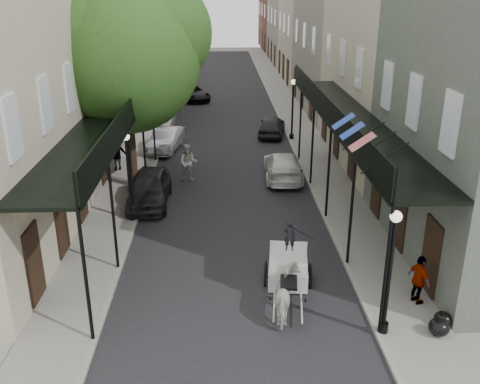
{
  "coord_description": "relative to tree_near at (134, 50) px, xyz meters",
  "views": [
    {
      "loc": [
        -0.41,
        -14.41,
        9.29
      ],
      "look_at": [
        0.35,
        5.15,
        1.6
      ],
      "focal_mm": 40.0,
      "sensor_mm": 36.0,
      "label": 1
    }
  ],
  "objects": [
    {
      "name": "ground",
      "position": [
        4.2,
        -10.18,
        -6.49
      ],
      "size": [
        140.0,
        140.0,
        0.0
      ],
      "primitive_type": "plane",
      "color": "gray",
      "rests_on": "ground"
    },
    {
      "name": "car_right_far",
      "position": [
        7.16,
        9.04,
        -5.84
      ],
      "size": [
        2.21,
        4.04,
        1.3
      ],
      "primitive_type": "imported",
      "rotation": [
        0.0,
        0.0,
        2.96
      ],
      "color": "black",
      "rests_on": "ground"
    },
    {
      "name": "car_left_near",
      "position": [
        0.6,
        -2.21,
        -5.75
      ],
      "size": [
        1.75,
        4.35,
        1.48
      ],
      "primitive_type": "imported",
      "rotation": [
        0.0,
        0.0,
        -0.0
      ],
      "color": "black",
      "rests_on": "ground"
    },
    {
      "name": "horse",
      "position": [
        5.73,
        -11.18,
        -5.75
      ],
      "size": [
        1.01,
        1.84,
        1.49
      ],
      "primitive_type": "imported",
      "rotation": [
        0.0,
        0.0,
        3.02
      ],
      "color": "beige",
      "rests_on": "ground"
    },
    {
      "name": "pedestrian_walking",
      "position": [
        2.2,
        0.71,
        -5.54
      ],
      "size": [
        0.97,
        0.78,
        1.9
      ],
      "primitive_type": "imported",
      "rotation": [
        0.0,
        0.0,
        -0.07
      ],
      "color": "beige",
      "rests_on": "ground"
    },
    {
      "name": "lamppost_right_near",
      "position": [
        8.3,
        -12.18,
        -4.44
      ],
      "size": [
        0.32,
        0.32,
        3.71
      ],
      "color": "black",
      "rests_on": "sidewalk_right"
    },
    {
      "name": "gallery_left",
      "position": [
        -0.59,
        -3.2,
        -2.44
      ],
      "size": [
        2.2,
        18.05,
        4.88
      ],
      "color": "black",
      "rests_on": "sidewalk_left"
    },
    {
      "name": "road",
      "position": [
        4.2,
        9.82,
        -6.48
      ],
      "size": [
        8.0,
        90.0,
        0.01
      ],
      "primitive_type": "cube",
      "color": "black",
      "rests_on": "ground"
    },
    {
      "name": "car_left_far",
      "position": [
        1.6,
        20.46,
        -5.88
      ],
      "size": [
        3.35,
        4.79,
        1.21
      ],
      "primitive_type": "imported",
      "rotation": [
        0.0,
        0.0,
        0.34
      ],
      "color": "black",
      "rests_on": "ground"
    },
    {
      "name": "sidewalk_right",
      "position": [
        9.2,
        9.82,
        -6.43
      ],
      "size": [
        2.2,
        90.0,
        0.12
      ],
      "primitive_type": "cube",
      "color": "gray",
      "rests_on": "ground"
    },
    {
      "name": "gallery_right",
      "position": [
        8.99,
        -3.2,
        -2.44
      ],
      "size": [
        2.2,
        18.05,
        4.88
      ],
      "color": "black",
      "rests_on": "sidewalk_right"
    },
    {
      "name": "pedestrian_sidewalk_right",
      "position": [
        9.75,
        -10.75,
        -5.58
      ],
      "size": [
        0.68,
        1.0,
        1.58
      ],
      "primitive_type": "imported",
      "rotation": [
        0.0,
        0.0,
        1.92
      ],
      "color": "gray",
      "rests_on": "sidewalk_right"
    },
    {
      "name": "trash_bags",
      "position": [
        9.91,
        -12.2,
        -6.14
      ],
      "size": [
        0.85,
        1.0,
        0.5
      ],
      "color": "black",
      "rests_on": "sidewalk_right"
    },
    {
      "name": "tree_near",
      "position": [
        0.0,
        0.0,
        0.0
      ],
      "size": [
        7.31,
        6.8,
        9.63
      ],
      "color": "#382619",
      "rests_on": "sidewalk_left"
    },
    {
      "name": "tree_far",
      "position": [
        -0.05,
        14.0,
        -0.65
      ],
      "size": [
        6.45,
        6.0,
        8.61
      ],
      "color": "#382619",
      "rests_on": "sidewalk_left"
    },
    {
      "name": "car_left_mid",
      "position": [
        0.6,
        6.0,
        -5.84
      ],
      "size": [
        2.05,
        4.14,
        1.3
      ],
      "primitive_type": "imported",
      "rotation": [
        0.0,
        0.0,
        -0.18
      ],
      "color": "#A2A2A7",
      "rests_on": "ground"
    },
    {
      "name": "lamppost_right_far",
      "position": [
        8.3,
        7.82,
        -4.44
      ],
      "size": [
        0.32,
        0.32,
        3.71
      ],
      "color": "black",
      "rests_on": "sidewalk_right"
    },
    {
      "name": "car_right_near",
      "position": [
        6.95,
        0.93,
        -5.83
      ],
      "size": [
        2.04,
        4.58,
        1.31
      ],
      "primitive_type": "imported",
      "rotation": [
        0.0,
        0.0,
        3.09
      ],
      "color": "silver",
      "rests_on": "ground"
    },
    {
      "name": "carriage",
      "position": [
        6.01,
        -8.88,
        -5.52
      ],
      "size": [
        1.69,
        2.33,
        2.48
      ],
      "rotation": [
        0.0,
        0.0,
        -0.12
      ],
      "color": "black",
      "rests_on": "ground"
    },
    {
      "name": "building_row_left",
      "position": [
        -4.4,
        19.82,
        -1.24
      ],
      "size": [
        5.0,
        80.0,
        10.5
      ],
      "primitive_type": "cube",
      "color": "#BBB495",
      "rests_on": "ground"
    },
    {
      "name": "building_row_right",
      "position": [
        12.8,
        19.82,
        -1.24
      ],
      "size": [
        5.0,
        80.0,
        10.5
      ],
      "primitive_type": "cube",
      "color": "gray",
      "rests_on": "ground"
    },
    {
      "name": "lamppost_left",
      "position": [
        0.1,
        -4.18,
        -4.44
      ],
      "size": [
        0.32,
        0.32,
        3.71
      ],
      "color": "black",
      "rests_on": "sidewalk_left"
    },
    {
      "name": "sidewalk_left",
      "position": [
        -0.8,
        9.82,
        -6.43
      ],
      "size": [
        2.2,
        90.0,
        0.12
      ],
      "primitive_type": "cube",
      "color": "gray",
      "rests_on": "ground"
    },
    {
      "name": "pedestrian_sidewalk_left",
      "position": [
        -1.6,
        2.22,
        -5.44
      ],
      "size": [
        1.36,
        1.07,
        1.85
      ],
      "primitive_type": "imported",
      "rotation": [
        0.0,
        0.0,
        3.5
      ],
      "color": "gray",
      "rests_on": "sidewalk_left"
    }
  ]
}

